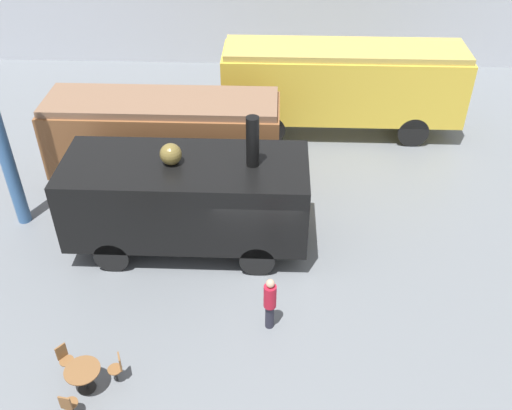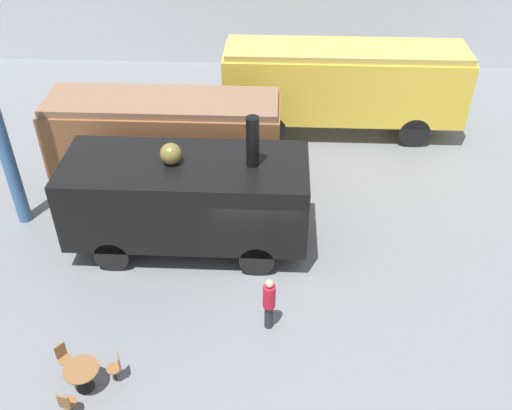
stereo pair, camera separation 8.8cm
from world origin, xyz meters
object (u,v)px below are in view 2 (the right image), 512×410
object	(u,v)px
passenger_coach_vintage	(344,82)
visitor_person	(269,302)
cafe_table_near	(82,373)
steam_locomotive	(187,196)
cafe_chair_0	(116,366)
passenger_coach_wooden	(165,133)

from	to	relation	value
passenger_coach_vintage	visitor_person	size ratio (longest dim) A/B	5.56
cafe_table_near	visitor_person	world-z (taller)	visitor_person
steam_locomotive	cafe_table_near	world-z (taller)	steam_locomotive
cafe_chair_0	visitor_person	bearing A→B (deg)	-173.66
cafe_chair_0	cafe_table_near	bearing A→B (deg)	-0.00
steam_locomotive	visitor_person	world-z (taller)	steam_locomotive
passenger_coach_wooden	visitor_person	distance (m)	8.13
passenger_coach_vintage	visitor_person	world-z (taller)	passenger_coach_vintage
steam_locomotive	passenger_coach_wooden	bearing A→B (deg)	109.78
steam_locomotive	visitor_person	bearing A→B (deg)	-52.64
steam_locomotive	cafe_chair_0	bearing A→B (deg)	-101.68
passenger_coach_wooden	cafe_chair_0	size ratio (longest dim) A/B	9.37
cafe_table_near	cafe_chair_0	distance (m)	0.81
passenger_coach_vintage	steam_locomotive	world-z (taller)	steam_locomotive
passenger_coach_wooden	cafe_chair_0	bearing A→B (deg)	-88.56
passenger_coach_wooden	steam_locomotive	xyz separation A→B (m)	(1.32, -3.66, -0.07)
passenger_coach_wooden	cafe_chair_0	xyz separation A→B (m)	(0.23, -8.95, -1.43)
cafe_table_near	visitor_person	size ratio (longest dim) A/B	0.50
steam_locomotive	cafe_chair_0	world-z (taller)	steam_locomotive
cafe_table_near	cafe_chair_0	bearing A→B (deg)	20.81
passenger_coach_wooden	cafe_table_near	size ratio (longest dim) A/B	9.38
cafe_table_near	cafe_chair_0	xyz separation A→B (m)	(0.75, 0.29, -0.06)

